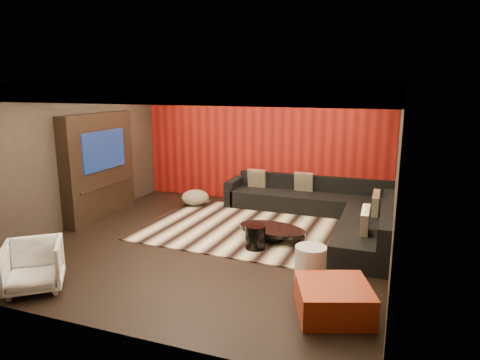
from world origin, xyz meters
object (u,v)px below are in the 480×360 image
at_px(coffee_table, 272,233).
at_px(drum_stool, 255,237).
at_px(white_side_table, 310,265).
at_px(sectional_sofa, 327,210).
at_px(orange_ottoman, 334,299).
at_px(armchair, 33,266).

bearing_deg(coffee_table, drum_stool, -104.25).
bearing_deg(white_side_table, sectional_sofa, 94.27).
bearing_deg(drum_stool, white_side_table, -40.00).
distance_m(coffee_table, orange_ottoman, 2.63).
xyz_separation_m(coffee_table, drum_stool, (-0.14, -0.55, 0.10)).
bearing_deg(sectional_sofa, drum_stool, -115.66).
relative_size(drum_stool, armchair, 0.55).
xyz_separation_m(drum_stool, orange_ottoman, (1.56, -1.67, -0.03)).
bearing_deg(orange_ottoman, coffee_table, 122.73).
height_order(white_side_table, orange_ottoman, white_side_table).
distance_m(coffee_table, armchair, 3.93).
distance_m(drum_stool, white_side_table, 1.48).
relative_size(drum_stool, sectional_sofa, 0.11).
relative_size(drum_stool, orange_ottoman, 0.47).
distance_m(coffee_table, white_side_table, 1.80).
xyz_separation_m(white_side_table, armchair, (-3.53, -1.49, 0.06)).
distance_m(armchair, sectional_sofa, 5.47).
bearing_deg(armchair, coffee_table, 11.68).
bearing_deg(orange_ottoman, sectional_sofa, 100.23).
relative_size(coffee_table, armchair, 1.71).
bearing_deg(white_side_table, drum_stool, 140.00).
distance_m(orange_ottoman, sectional_sofa, 3.64).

